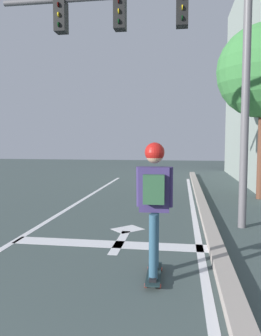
% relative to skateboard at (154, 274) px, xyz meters
% --- Properties ---
extents(lane_line_center, '(0.12, 20.00, 0.01)m').
position_rel_skateboard_xyz_m(lane_line_center, '(-2.58, 1.36, -0.06)').
color(lane_line_center, silver).
rests_on(lane_line_center, ground).
extents(lane_line_curbside, '(0.12, 20.00, 0.01)m').
position_rel_skateboard_xyz_m(lane_line_curbside, '(0.66, 1.36, -0.06)').
color(lane_line_curbside, silver).
rests_on(lane_line_curbside, ground).
extents(stop_bar, '(3.38, 0.40, 0.01)m').
position_rel_skateboard_xyz_m(stop_bar, '(-0.89, 1.33, -0.06)').
color(stop_bar, silver).
rests_on(stop_bar, ground).
extents(lane_arrow_stem, '(0.16, 1.40, 0.01)m').
position_rel_skateboard_xyz_m(lane_arrow_stem, '(-0.72, 1.50, -0.06)').
color(lane_arrow_stem, silver).
rests_on(lane_arrow_stem, ground).
extents(lane_arrow_head, '(0.71, 0.71, 0.01)m').
position_rel_skateboard_xyz_m(lane_arrow_head, '(-0.72, 2.35, -0.06)').
color(lane_arrow_head, silver).
rests_on(lane_arrow_head, ground).
extents(curb_strip, '(0.24, 24.00, 0.14)m').
position_rel_skateboard_xyz_m(curb_strip, '(0.91, 1.36, 0.00)').
color(curb_strip, '#A1968C').
rests_on(curb_strip, ground).
extents(skateboard, '(0.22, 0.80, 0.08)m').
position_rel_skateboard_xyz_m(skateboard, '(0.00, 0.00, 0.00)').
color(skateboard, '#192B2C').
rests_on(skateboard, ground).
extents(skater, '(0.47, 0.62, 1.69)m').
position_rel_skateboard_xyz_m(skater, '(0.00, -0.02, 1.09)').
color(skater, '#2C526A').
rests_on(skater, skateboard).
extents(traffic_signal_mast, '(5.15, 0.34, 5.05)m').
position_rel_skateboard_xyz_m(traffic_signal_mast, '(0.03, 2.83, 3.67)').
color(traffic_signal_mast, '#605D61').
rests_on(traffic_signal_mast, ground).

